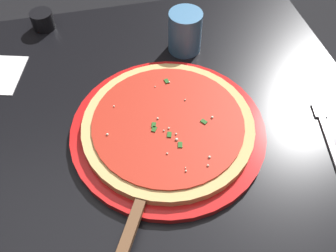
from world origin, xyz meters
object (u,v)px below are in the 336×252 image
pizza (168,125)px  fork (328,135)px  serving_plate (168,130)px  cup_tall_drink (185,32)px  pizza_server (139,207)px  cup_small_sauce (43,20)px

pizza → fork: size_ratio=1.78×
serving_plate → cup_tall_drink: cup_tall_drink is taller
serving_plate → pizza_server: bearing=-118.6°
cup_small_sauce → fork: bearing=-41.4°
serving_plate → fork: 0.31m
pizza → pizza_server: pizza is taller
cup_tall_drink → cup_small_sauce: (-0.32, 0.16, -0.03)m
pizza → pizza_server: 0.17m
serving_plate → pizza: bearing=-70.6°
cup_tall_drink → fork: bearing=-56.3°
cup_tall_drink → pizza_server: bearing=-114.5°
pizza_server → fork: size_ratio=1.15×
pizza_server → fork: bearing=11.0°
pizza → pizza_server: (-0.08, -0.15, -0.00)m
serving_plate → cup_small_sauce: bearing=120.5°
pizza → cup_tall_drink: size_ratio=3.37×
cup_tall_drink → cup_small_sauce: size_ratio=1.78×
serving_plate → pizza: 0.02m
fork → pizza_server: bearing=-169.0°
cup_small_sauce → serving_plate: bearing=-59.5°
pizza_server → cup_small_sauce: (-0.15, 0.54, 0.00)m
pizza → fork: 0.31m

